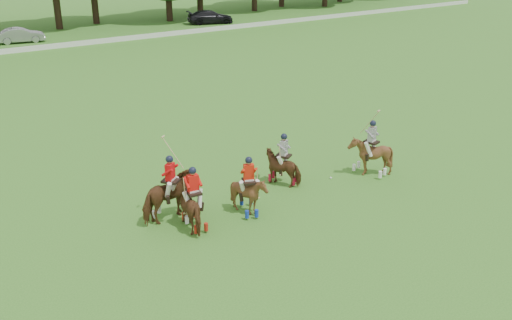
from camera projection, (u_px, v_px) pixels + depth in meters
ground at (309, 245)px, 18.59m from camera, size 180.00×180.00×0.00m
boundary_rail at (17, 50)px, 47.46m from camera, size 120.00×0.10×0.44m
car_mid at (21, 35)px, 51.48m from camera, size 4.26×2.05×1.35m
car_right at (210, 17)px, 61.92m from camera, size 5.32×3.37×1.44m
polo_red_a at (194, 206)px, 19.41m from camera, size 1.15×1.88×2.24m
polo_red_b at (172, 197)px, 19.85m from camera, size 2.28×2.24×2.98m
polo_red_c at (249, 193)px, 20.41m from camera, size 1.59×1.67×2.18m
polo_stripe_a at (283, 166)px, 22.83m from camera, size 1.50×1.79×2.12m
polo_stripe_b at (370, 155)px, 23.63m from camera, size 1.73×1.84×2.91m
polo_ball at (331, 178)px, 23.49m from camera, size 0.09×0.09×0.09m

